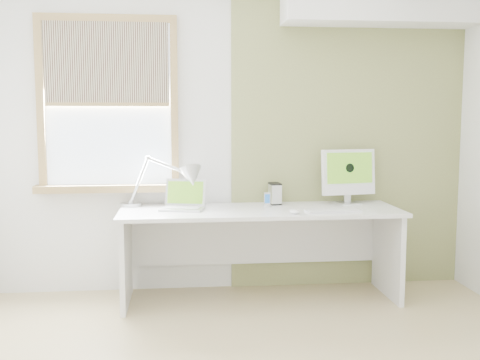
{
  "coord_description": "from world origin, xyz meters",
  "views": [
    {
      "loc": [
        -0.43,
        -3.02,
        1.47
      ],
      "look_at": [
        0.0,
        1.05,
        1.0
      ],
      "focal_mm": 42.85,
      "sensor_mm": 36.0,
      "label": 1
    }
  ],
  "objects": [
    {
      "name": "laptop",
      "position": [
        -0.4,
        1.45,
        0.79
      ],
      "size": [
        0.38,
        0.33,
        0.23
      ],
      "color": "silver",
      "rests_on": "desk"
    },
    {
      "name": "room",
      "position": [
        0.0,
        0.0,
        1.3
      ],
      "size": [
        4.04,
        3.54,
        2.64
      ],
      "color": "tan",
      "rests_on": "ground"
    },
    {
      "name": "desk",
      "position": [
        0.2,
        1.44,
        0.53
      ],
      "size": [
        2.2,
        0.7,
        0.73
      ],
      "color": "silver",
      "rests_on": "room"
    },
    {
      "name": "keyboard",
      "position": [
        0.73,
        1.18,
        0.74
      ],
      "size": [
        0.44,
        0.17,
        0.02
      ],
      "color": "white",
      "rests_on": "desk"
    },
    {
      "name": "phone_dock",
      "position": [
        0.26,
        1.48,
        0.76
      ],
      "size": [
        0.07,
        0.07,
        0.12
      ],
      "color": "silver",
      "rests_on": "desk"
    },
    {
      "name": "imac",
      "position": [
        0.96,
        1.59,
        0.98
      ],
      "size": [
        0.47,
        0.18,
        0.45
      ],
      "color": "silver",
      "rests_on": "desk"
    },
    {
      "name": "accent_wall",
      "position": [
        1.0,
        1.74,
        1.3
      ],
      "size": [
        2.0,
        0.02,
        2.6
      ],
      "primitive_type": "cube",
      "color": "olive",
      "rests_on": "room"
    },
    {
      "name": "desk_lamp",
      "position": [
        -0.43,
        1.56,
        0.95
      ],
      "size": [
        0.71,
        0.33,
        0.41
      ],
      "color": "silver",
      "rests_on": "desk"
    },
    {
      "name": "mouse",
      "position": [
        0.42,
        1.14,
        0.75
      ],
      "size": [
        0.09,
        0.13,
        0.03
      ],
      "primitive_type": "ellipsoid",
      "rotation": [
        0.0,
        0.0,
        0.22
      ],
      "color": "white",
      "rests_on": "desk"
    },
    {
      "name": "window",
      "position": [
        -1.0,
        1.71,
        1.54
      ],
      "size": [
        1.2,
        0.14,
        1.42
      ],
      "color": "olive",
      "rests_on": "room"
    },
    {
      "name": "external_drive",
      "position": [
        0.35,
        1.61,
        0.82
      ],
      "size": [
        0.1,
        0.15,
        0.18
      ],
      "color": "silver",
      "rests_on": "desk"
    }
  ]
}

